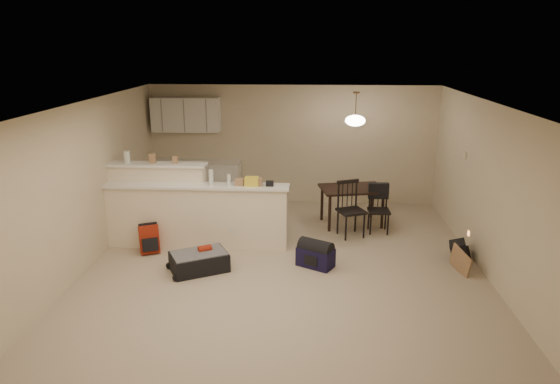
# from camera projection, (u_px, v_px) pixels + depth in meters

# --- Properties ---
(room) EXTENTS (7.00, 7.02, 2.50)m
(room) POSITION_uv_depth(u_px,v_px,m) (284.00, 193.00, 7.18)
(room) COLOR tan
(room) RESTS_ON ground
(breakfast_bar) EXTENTS (3.08, 0.58, 1.39)m
(breakfast_bar) POSITION_uv_depth(u_px,v_px,m) (183.00, 211.00, 8.40)
(breakfast_bar) COLOR #F6E5C7
(breakfast_bar) RESTS_ON ground
(upper_cabinets) EXTENTS (1.40, 0.34, 0.70)m
(upper_cabinets) POSITION_uv_depth(u_px,v_px,m) (186.00, 115.00, 10.29)
(upper_cabinets) COLOR white
(upper_cabinets) RESTS_ON room
(kitchen_counter) EXTENTS (1.80, 0.60, 0.90)m
(kitchen_counter) POSITION_uv_depth(u_px,v_px,m) (198.00, 184.00, 10.57)
(kitchen_counter) COLOR white
(kitchen_counter) RESTS_ON ground
(thermostat) EXTENTS (0.02, 0.12, 0.12)m
(thermostat) POSITION_uv_depth(u_px,v_px,m) (465.00, 155.00, 8.42)
(thermostat) COLOR beige
(thermostat) RESTS_ON room
(jar) EXTENTS (0.10, 0.10, 0.20)m
(jar) POSITION_uv_depth(u_px,v_px,m) (127.00, 157.00, 8.33)
(jar) COLOR silver
(jar) RESTS_ON breakfast_bar
(cereal_box) EXTENTS (0.10, 0.07, 0.16)m
(cereal_box) POSITION_uv_depth(u_px,v_px,m) (152.00, 159.00, 8.31)
(cereal_box) COLOR #9D7551
(cereal_box) RESTS_ON breakfast_bar
(small_box) EXTENTS (0.08, 0.06, 0.12)m
(small_box) POSITION_uv_depth(u_px,v_px,m) (175.00, 160.00, 8.30)
(small_box) COLOR #9D7551
(small_box) RESTS_ON breakfast_bar
(bottle_a) EXTENTS (0.07, 0.07, 0.26)m
(bottle_a) POSITION_uv_depth(u_px,v_px,m) (211.00, 177.00, 8.12)
(bottle_a) COLOR silver
(bottle_a) RESTS_ON breakfast_bar
(bottle_b) EXTENTS (0.06, 0.06, 0.18)m
(bottle_b) POSITION_uv_depth(u_px,v_px,m) (229.00, 180.00, 8.11)
(bottle_b) COLOR silver
(bottle_b) RESTS_ON breakfast_bar
(bag_lump) EXTENTS (0.22, 0.18, 0.14)m
(bag_lump) POSITION_uv_depth(u_px,v_px,m) (252.00, 182.00, 8.10)
(bag_lump) COLOR #9D7551
(bag_lump) RESTS_ON breakfast_bar
(pouch) EXTENTS (0.12, 0.10, 0.08)m
(pouch) POSITION_uv_depth(u_px,v_px,m) (270.00, 184.00, 8.09)
(pouch) COLOR #9D7551
(pouch) RESTS_ON breakfast_bar
(extra_item_x) EXTENTS (0.14, 0.10, 0.12)m
(extra_item_x) POSITION_uv_depth(u_px,v_px,m) (240.00, 182.00, 8.11)
(extra_item_x) COLOR #9D7551
(extra_item_x) RESTS_ON breakfast_bar
(extra_item_y) EXTENTS (0.13, 0.10, 0.13)m
(extra_item_y) POSITION_uv_depth(u_px,v_px,m) (258.00, 182.00, 8.09)
(extra_item_y) COLOR #9D7551
(extra_item_y) RESTS_ON breakfast_bar
(dining_table) EXTENTS (1.29, 0.99, 0.72)m
(dining_table) POSITION_uv_depth(u_px,v_px,m) (352.00, 192.00, 9.35)
(dining_table) COLOR black
(dining_table) RESTS_ON ground
(pendant_lamp) EXTENTS (0.36, 0.36, 0.62)m
(pendant_lamp) POSITION_uv_depth(u_px,v_px,m) (355.00, 120.00, 8.96)
(pendant_lamp) COLOR brown
(pendant_lamp) RESTS_ON room
(dining_chair_near) EXTENTS (0.56, 0.55, 1.00)m
(dining_chair_near) POSITION_uv_depth(u_px,v_px,m) (351.00, 210.00, 8.80)
(dining_chair_near) COLOR black
(dining_chair_near) RESTS_ON ground
(dining_chair_far) EXTENTS (0.39, 0.37, 0.87)m
(dining_chair_far) POSITION_uv_depth(u_px,v_px,m) (379.00, 209.00, 9.00)
(dining_chair_far) COLOR black
(dining_chair_far) RESTS_ON ground
(suitcase) EXTENTS (0.98, 0.85, 0.28)m
(suitcase) POSITION_uv_depth(u_px,v_px,m) (199.00, 262.00, 7.55)
(suitcase) COLOR black
(suitcase) RESTS_ON ground
(red_backpack) EXTENTS (0.36, 0.30, 0.46)m
(red_backpack) POSITION_uv_depth(u_px,v_px,m) (149.00, 239.00, 8.18)
(red_backpack) COLOR maroon
(red_backpack) RESTS_ON ground
(navy_duffel) EXTENTS (0.62, 0.53, 0.30)m
(navy_duffel) POSITION_uv_depth(u_px,v_px,m) (316.00, 257.00, 7.69)
(navy_duffel) COLOR #131033
(navy_duffel) RESTS_ON ground
(black_daypack) EXTENTS (0.31, 0.38, 0.29)m
(black_daypack) POSITION_uv_depth(u_px,v_px,m) (459.00, 251.00, 7.92)
(black_daypack) COLOR black
(black_daypack) RESTS_ON ground
(cardboard_sheet) EXTENTS (0.16, 0.46, 0.36)m
(cardboard_sheet) POSITION_uv_depth(u_px,v_px,m) (460.00, 261.00, 7.48)
(cardboard_sheet) COLOR #9D7551
(cardboard_sheet) RESTS_ON ground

